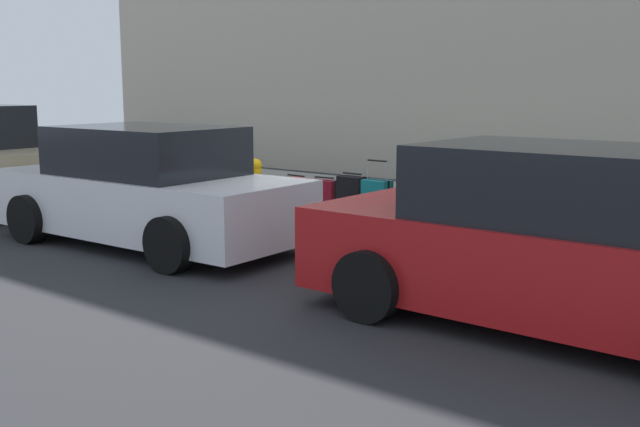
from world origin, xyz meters
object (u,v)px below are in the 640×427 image
suitcase_olive_4 (414,202)px  suitcase_maroon_7 (324,199)px  suitcase_maroon_0 (577,223)px  fire_hydrant (255,183)px  suitcase_silver_2 (490,217)px  suitcase_red_1 (534,218)px  suitcase_navy_3 (448,216)px  suitcase_teal_5 (377,203)px  parked_car_red_0 (562,244)px  parked_car_white_1 (147,190)px  suitcase_red_8 (296,196)px  suitcase_black_6 (352,199)px  bollard_post (218,177)px

suitcase_olive_4 → suitcase_maroon_7: suitcase_olive_4 is taller
suitcase_maroon_0 → fire_hydrant: 5.07m
suitcase_silver_2 → suitcase_olive_4: bearing=-5.5°
suitcase_red_1 → suitcase_navy_3: bearing=2.1°
suitcase_teal_5 → suitcase_maroon_7: size_ratio=1.53×
fire_hydrant → parked_car_red_0: 6.25m
suitcase_red_1 → parked_car_red_0: parked_car_red_0 is taller
suitcase_olive_4 → parked_car_white_1: bearing=43.7°
suitcase_red_1 → suitcase_silver_2: size_ratio=1.15×
suitcase_olive_4 → parked_car_white_1: (2.53, 2.42, 0.21)m
suitcase_red_1 → suitcase_maroon_7: bearing=-1.0°
parked_car_white_1 → suitcase_navy_3: bearing=-143.3°
suitcase_navy_3 → suitcase_red_8: (2.60, -0.07, 0.01)m
suitcase_red_8 → suitcase_maroon_0: bearing=179.3°
suitcase_silver_2 → suitcase_red_8: size_ratio=1.43×
suitcase_black_6 → suitcase_red_8: 1.02m
suitcase_red_8 → fire_hydrant: size_ratio=0.76×
suitcase_silver_2 → suitcase_red_8: suitcase_silver_2 is taller
suitcase_maroon_7 → fire_hydrant: (1.33, 0.05, 0.14)m
suitcase_silver_2 → suitcase_black_6: size_ratio=1.21×
bollard_post → suitcase_olive_4: bearing=-176.5°
suitcase_red_8 → parked_car_white_1: size_ratio=0.13×
suitcase_teal_5 → suitcase_red_8: (1.52, -0.09, -0.05)m
suitcase_navy_3 → suitcase_red_1: bearing=-177.9°
suitcase_maroon_7 → suitcase_red_8: suitcase_maroon_7 is taller
suitcase_maroon_0 → suitcase_teal_5: (2.74, 0.04, -0.03)m
suitcase_silver_2 → suitcase_navy_3: (0.59, 0.00, -0.05)m
suitcase_olive_4 → parked_car_white_1: parked_car_white_1 is taller
suitcase_red_8 → bollard_post: (1.49, 0.18, 0.18)m
suitcase_maroon_7 → parked_car_white_1: bearing=67.2°
suitcase_maroon_7 → suitcase_maroon_0: bearing=178.8°
bollard_post → parked_car_white_1: bearing=114.4°
suitcase_silver_2 → suitcase_teal_5: 1.67m
suitcase_teal_5 → bollard_post: 3.02m
suitcase_navy_3 → suitcase_teal_5: suitcase_teal_5 is taller
suitcase_red_1 → bollard_post: suitcase_red_1 is taller
suitcase_navy_3 → suitcase_black_6: (1.58, -0.09, 0.06)m
suitcase_black_6 → parked_car_white_1: size_ratio=0.16×
suitcase_silver_2 → suitcase_maroon_7: 2.68m
suitcase_maroon_0 → parked_car_red_0: parked_car_red_0 is taller
suitcase_red_1 → suitcase_navy_3: 1.14m
suitcase_red_8 → suitcase_maroon_7: bearing=-176.9°
suitcase_maroon_0 → parked_car_red_0: (-0.72, 2.33, 0.24)m
suitcase_red_1 → parked_car_red_0: (-1.24, 2.35, 0.23)m
suitcase_black_6 → parked_car_white_1: 2.85m
suitcase_olive_4 → suitcase_red_8: (2.04, 0.04, -0.10)m
suitcase_navy_3 → parked_car_red_0: parked_car_red_0 is taller
suitcase_olive_4 → parked_car_white_1: 3.51m
suitcase_silver_2 → suitcase_olive_4: size_ratio=0.90×
suitcase_maroon_0 → suitcase_red_1: suitcase_maroon_0 is taller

